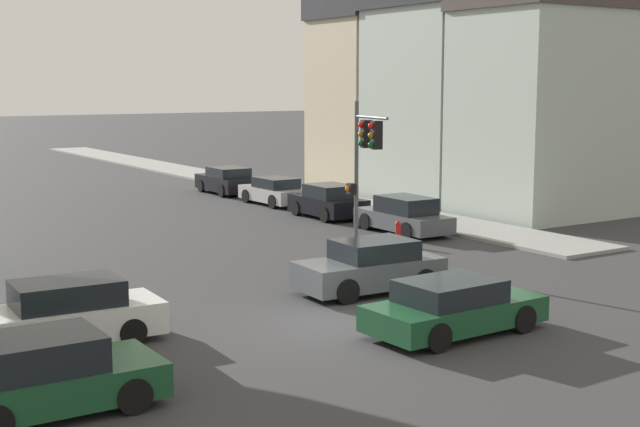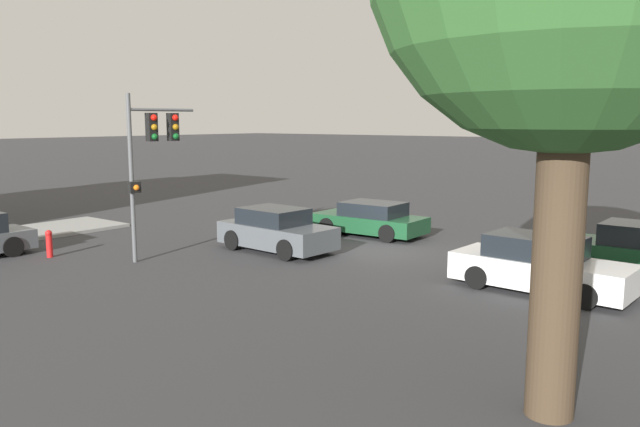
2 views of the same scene
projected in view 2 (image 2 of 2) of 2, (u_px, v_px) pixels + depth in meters
The scene contains 7 objects.
ground_plane at pixel (377, 249), 21.98m from camera, with size 300.00×300.00×0.00m, color #333335.
traffic_signal at pixel (152, 146), 19.90m from camera, with size 0.63×2.45×5.34m.
crossing_car_0 at pixel (635, 249), 18.70m from camera, with size 3.96×2.05×1.46m.
crossing_car_1 at pixel (276, 231), 21.63m from camera, with size 4.28×2.16×1.50m.
crossing_car_2 at pixel (370, 219), 24.65m from camera, with size 4.50×2.17×1.33m.
crossing_car_3 at pixel (540, 266), 16.47m from camera, with size 4.64×2.03×1.50m.
fire_hydrant at pixel (49, 243), 20.65m from camera, with size 0.22×0.22×0.92m.
Camera 2 is at (-11.74, 18.19, 4.49)m, focal length 35.00 mm.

